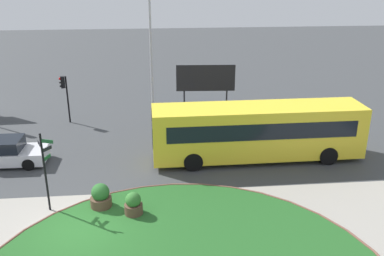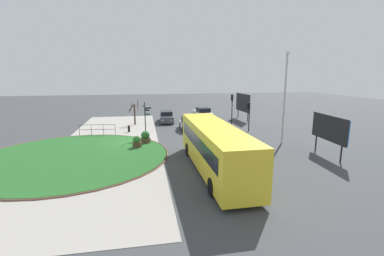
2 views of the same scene
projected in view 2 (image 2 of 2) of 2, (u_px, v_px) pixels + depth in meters
name	position (u px, v px, depth m)	size (l,w,h in m)	color
ground	(128.00, 142.00, 25.27)	(120.00, 120.00, 0.00)	#3D3F42
sidewalk_paving	(110.00, 143.00, 25.00)	(32.00, 8.85, 0.02)	#9E998E
grass_island	(73.00, 156.00, 20.84)	(14.55, 14.55, 0.10)	#235B23
grass_kerb_ring	(73.00, 156.00, 20.84)	(14.86, 14.86, 0.11)	brown
signpost_directional	(146.00, 117.00, 26.66)	(0.84, 0.82, 3.62)	black
bollard_foreground	(129.00, 129.00, 29.71)	(0.26, 0.26, 0.75)	black
railing_grass_edge	(97.00, 128.00, 28.06)	(0.38, 3.70, 1.15)	black
bus_yellow	(214.00, 147.00, 17.65)	(11.42, 2.59, 3.04)	yellow
car_near_lane	(189.00, 124.00, 30.92)	(3.97, 1.94, 1.45)	silver
car_far_lane	(203.00, 113.00, 38.87)	(4.66, 2.24, 1.56)	silver
car_trailing	(167.00, 117.00, 35.85)	(4.63, 2.05, 1.46)	#474C51
traffic_light_near	(249.00, 110.00, 29.76)	(0.48, 0.31, 3.23)	black
traffic_light_far	(232.00, 102.00, 34.26)	(0.49, 0.31, 3.74)	black
lamppost_tall	(285.00, 96.00, 23.91)	(0.32, 0.32, 8.23)	#B7B7BC
billboard_left	(243.00, 103.00, 37.38)	(4.70, 0.31, 3.62)	black
billboard_right	(329.00, 129.00, 20.80)	(4.39, 0.41, 3.22)	black
planter_near_signpost	(137.00, 142.00, 23.31)	(0.78, 0.78, 1.09)	brown
planter_kerbside	(145.00, 138.00, 24.82)	(0.93, 0.93, 1.18)	brown
street_tree_bare	(134.00, 113.00, 33.83)	(1.17, 1.22, 3.11)	#423323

